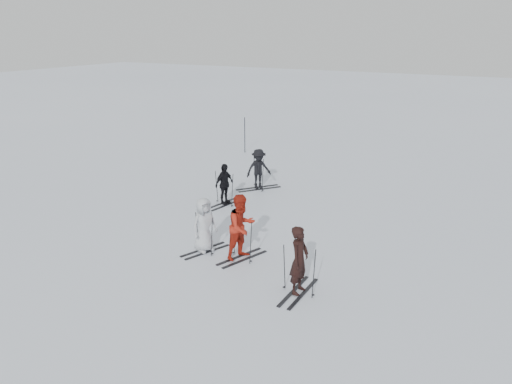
% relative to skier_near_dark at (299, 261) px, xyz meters
% --- Properties ---
extents(ground, '(120.00, 120.00, 0.00)m').
position_rel_skier_near_dark_xyz_m(ground, '(-3.21, 2.76, -0.86)').
color(ground, silver).
rests_on(ground, ground).
extents(skier_near_dark, '(0.42, 0.63, 1.71)m').
position_rel_skier_near_dark_xyz_m(skier_near_dark, '(0.00, 0.00, 0.00)').
color(skier_near_dark, black).
rests_on(skier_near_dark, ground).
extents(skier_red, '(0.96, 1.08, 1.86)m').
position_rel_skier_near_dark_xyz_m(skier_red, '(-2.17, 1.01, 0.07)').
color(skier_red, '#AA2213').
rests_on(skier_red, ground).
extents(skier_grey, '(0.75, 0.91, 1.59)m').
position_rel_skier_near_dark_xyz_m(skier_grey, '(-3.35, 0.91, -0.06)').
color(skier_grey, silver).
rests_on(skier_grey, ground).
extents(skier_uphill_left, '(0.52, 0.93, 1.50)m').
position_rel_skier_near_dark_xyz_m(skier_uphill_left, '(-4.97, 4.61, -0.10)').
color(skier_uphill_left, black).
rests_on(skier_uphill_left, ground).
extents(skier_uphill_far, '(1.11, 1.17, 1.59)m').
position_rel_skier_near_dark_xyz_m(skier_uphill_far, '(-4.76, 6.86, -0.06)').
color(skier_uphill_far, black).
rests_on(skier_uphill_far, ground).
extents(skis_near_dark, '(1.74, 0.94, 1.27)m').
position_rel_skier_near_dark_xyz_m(skis_near_dark, '(0.00, 0.00, -0.22)').
color(skis_near_dark, black).
rests_on(skis_near_dark, ground).
extents(skis_red, '(1.87, 1.38, 1.22)m').
position_rel_skier_near_dark_xyz_m(skis_red, '(-2.17, 1.01, -0.25)').
color(skis_red, black).
rests_on(skis_red, ground).
extents(skis_grey, '(1.78, 1.35, 1.16)m').
position_rel_skier_near_dark_xyz_m(skis_grey, '(-3.35, 0.91, -0.28)').
color(skis_grey, black).
rests_on(skis_grey, ground).
extents(skis_uphill_left, '(1.86, 1.22, 1.26)m').
position_rel_skier_near_dark_xyz_m(skis_uphill_left, '(-4.97, 4.61, -0.23)').
color(skis_uphill_left, black).
rests_on(skis_uphill_left, ground).
extents(skis_uphill_far, '(2.07, 1.94, 1.36)m').
position_rel_skier_near_dark_xyz_m(skis_uphill_far, '(-4.76, 6.86, -0.18)').
color(skis_uphill_far, black).
rests_on(skis_uphill_far, ground).
extents(piste_marker, '(0.05, 0.05, 1.83)m').
position_rel_skier_near_dark_xyz_m(piste_marker, '(-8.27, 11.92, 0.06)').
color(piste_marker, black).
rests_on(piste_marker, ground).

